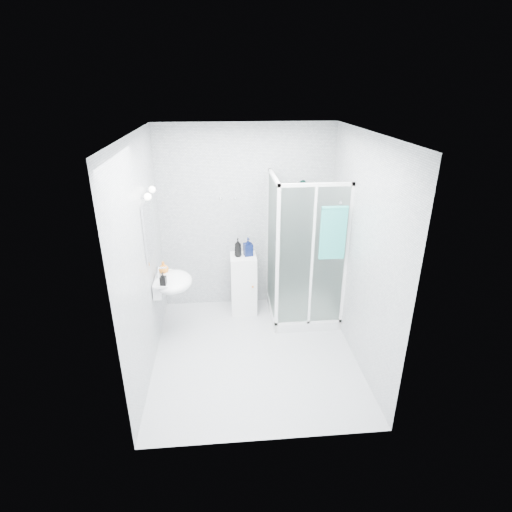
{
  "coord_description": "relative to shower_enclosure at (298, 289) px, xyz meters",
  "views": [
    {
      "loc": [
        -0.34,
        -4.0,
        3.05
      ],
      "look_at": [
        0.05,
        0.35,
        1.15
      ],
      "focal_mm": 28.0,
      "sensor_mm": 36.0,
      "label": 1
    }
  ],
  "objects": [
    {
      "name": "room",
      "position": [
        -0.67,
        -0.77,
        0.85
      ],
      "size": [
        2.4,
        2.6,
        2.6
      ],
      "color": "#B9BEC0",
      "rests_on": "ground"
    },
    {
      "name": "storage_cabinet",
      "position": [
        -0.73,
        0.26,
        -0.02
      ],
      "size": [
        0.36,
        0.38,
        0.86
      ],
      "rotation": [
        0.0,
        0.0,
        -0.0
      ],
      "color": "white",
      "rests_on": "ground"
    },
    {
      "name": "shampoo_bottle_b",
      "position": [
        -0.67,
        0.28,
        0.54
      ],
      "size": [
        0.14,
        0.14,
        0.26
      ],
      "primitive_type": "imported",
      "rotation": [
        0.0,
        0.0,
        0.22
      ],
      "color": "#0A153F",
      "rests_on": "storage_cabinet"
    },
    {
      "name": "soap_dispenser_black",
      "position": [
        -1.72,
        -0.51,
        0.49
      ],
      "size": [
        0.08,
        0.08,
        0.16
      ],
      "primitive_type": "imported",
      "rotation": [
        0.0,
        0.0,
        -0.12
      ],
      "color": "black",
      "rests_on": "wall_basin"
    },
    {
      "name": "soap_dispenser_orange",
      "position": [
        -1.75,
        -0.2,
        0.49
      ],
      "size": [
        0.15,
        0.15,
        0.16
      ],
      "primitive_type": "imported",
      "rotation": [
        0.0,
        0.0,
        -0.26
      ],
      "color": "orange",
      "rests_on": "wall_basin"
    },
    {
      "name": "vanity_lights",
      "position": [
        -1.8,
        -0.32,
        1.47
      ],
      "size": [
        0.1,
        0.4,
        0.08
      ],
      "color": "silver",
      "rests_on": "room"
    },
    {
      "name": "shampoo_bottle_a",
      "position": [
        -0.81,
        0.26,
        0.54
      ],
      "size": [
        0.11,
        0.11,
        0.26
      ],
      "primitive_type": "imported",
      "rotation": [
        0.0,
        0.0,
        -0.13
      ],
      "color": "black",
      "rests_on": "storage_cabinet"
    },
    {
      "name": "mirror",
      "position": [
        -1.85,
        -0.32,
        1.05
      ],
      "size": [
        0.02,
        0.6,
        0.7
      ],
      "primitive_type": "cube",
      "color": "white",
      "rests_on": "room"
    },
    {
      "name": "wall_hooks",
      "position": [
        -0.92,
        0.49,
        1.17
      ],
      "size": [
        0.23,
        0.06,
        0.03
      ],
      "color": "silver",
      "rests_on": "room"
    },
    {
      "name": "hand_towel",
      "position": [
        0.31,
        -0.4,
        0.98
      ],
      "size": [
        0.31,
        0.05,
        0.66
      ],
      "color": "teal",
      "rests_on": "shower_enclosure"
    },
    {
      "name": "wall_basin",
      "position": [
        -1.66,
        -0.32,
        0.35
      ],
      "size": [
        0.46,
        0.56,
        0.35
      ],
      "color": "white",
      "rests_on": "ground"
    },
    {
      "name": "shower_enclosure",
      "position": [
        0.0,
        0.0,
        0.0
      ],
      "size": [
        0.9,
        0.95,
        2.0
      ],
      "color": "white",
      "rests_on": "ground"
    }
  ]
}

